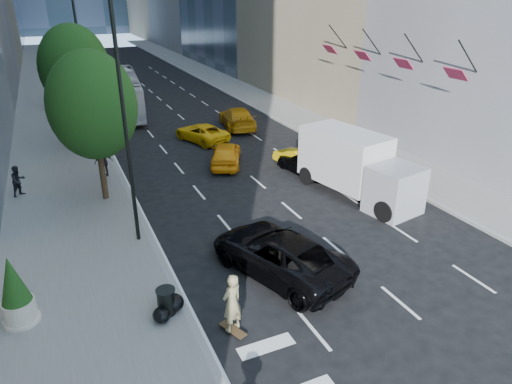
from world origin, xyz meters
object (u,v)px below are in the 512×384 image
box_truck (356,166)px  city_bus (122,93)px  skateboarder (232,307)px  trash_can (166,302)px  black_sedan_mercedes (307,163)px  planter_shrub (15,292)px  black_sedan_lincoln (280,254)px

box_truck → city_bus: bearing=98.4°
city_bus → skateboarder: bearing=-86.7°
trash_can → black_sedan_mercedes: bearing=41.0°
black_sedan_mercedes → planter_shrub: size_ratio=1.86×
skateboarder → trash_can: (-1.70, 1.63, -0.42)m
skateboarder → planter_shrub: 6.87m
skateboarder → trash_can: skateboarder is taller
black_sedan_lincoln → planter_shrub: planter_shrub is taller
trash_can → planter_shrub: planter_shrub is taller
city_bus → trash_can: bearing=-90.2°
box_truck → black_sedan_lincoln: bearing=-155.8°
box_truck → trash_can: box_truck is taller
black_sedan_lincoln → black_sedan_mercedes: 10.57m
city_bus → planter_shrub: size_ratio=5.19×
skateboarder → box_truck: (9.85, 7.30, 0.65)m
black_sedan_mercedes → box_truck: box_truck is taller
black_sedan_lincoln → city_bus: 28.26m
box_truck → skateboarder: bearing=-154.2°
skateboarder → box_truck: bearing=-165.2°
black_sedan_lincoln → box_truck: bearing=-164.4°
black_sedan_lincoln → trash_can: (-4.60, -0.82, -0.23)m
planter_shrub → box_truck: bearing=14.6°
black_sedan_lincoln → city_bus: size_ratio=0.47×
city_bus → planter_shrub: city_bus is taller
black_sedan_mercedes → trash_can: bearing=34.4°
black_sedan_lincoln → planter_shrub: (-9.00, 0.70, 0.48)m
skateboarder → planter_shrub: planter_shrub is taller
skateboarder → planter_shrub: bearing=-49.0°
trash_can → planter_shrub: bearing=160.9°
skateboarder → trash_can: size_ratio=2.28×
box_truck → planter_shrub: (-15.94, -4.16, -0.36)m
city_bus → trash_can: size_ratio=14.17×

